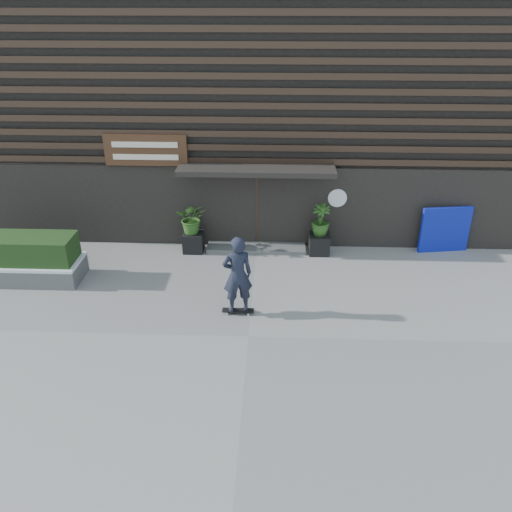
{
  "coord_description": "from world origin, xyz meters",
  "views": [
    {
      "loc": [
        0.58,
        -10.03,
        7.15
      ],
      "look_at": [
        0.1,
        1.94,
        1.1
      ],
      "focal_mm": 37.18,
      "sensor_mm": 36.0,
      "label": 1
    }
  ],
  "objects_px": {
    "raised_bed": "(18,270)",
    "skateboarder": "(237,275)",
    "blue_tarp": "(445,230)",
    "planter_pot_right": "(319,244)",
    "planter_pot_left": "(194,242)"
  },
  "relations": [
    {
      "from": "planter_pot_right",
      "to": "raised_bed",
      "type": "bearing_deg",
      "value": -167.04
    },
    {
      "from": "planter_pot_right",
      "to": "blue_tarp",
      "type": "xyz_separation_m",
      "value": [
        3.76,
        0.3,
        0.41
      ]
    },
    {
      "from": "planter_pot_left",
      "to": "skateboarder",
      "type": "distance_m",
      "value": 3.87
    },
    {
      "from": "blue_tarp",
      "to": "planter_pot_right",
      "type": "bearing_deg",
      "value": 175.84
    },
    {
      "from": "blue_tarp",
      "to": "skateboarder",
      "type": "bearing_deg",
      "value": -156.67
    },
    {
      "from": "raised_bed",
      "to": "skateboarder",
      "type": "distance_m",
      "value": 6.39
    },
    {
      "from": "planter_pot_right",
      "to": "raised_bed",
      "type": "relative_size",
      "value": 0.17
    },
    {
      "from": "planter_pot_right",
      "to": "skateboarder",
      "type": "bearing_deg",
      "value": -122.71
    },
    {
      "from": "planter_pot_right",
      "to": "raised_bed",
      "type": "height_order",
      "value": "planter_pot_right"
    },
    {
      "from": "blue_tarp",
      "to": "raised_bed",
      "type": "bearing_deg",
      "value": -178.33
    },
    {
      "from": "planter_pot_left",
      "to": "raised_bed",
      "type": "relative_size",
      "value": 0.17
    },
    {
      "from": "blue_tarp",
      "to": "skateboarder",
      "type": "distance_m",
      "value": 7.04
    },
    {
      "from": "planter_pot_right",
      "to": "planter_pot_left",
      "type": "bearing_deg",
      "value": 180.0
    },
    {
      "from": "planter_pot_left",
      "to": "planter_pot_right",
      "type": "relative_size",
      "value": 1.0
    },
    {
      "from": "raised_bed",
      "to": "skateboarder",
      "type": "xyz_separation_m",
      "value": [
        6.15,
        -1.51,
        0.83
      ]
    }
  ]
}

